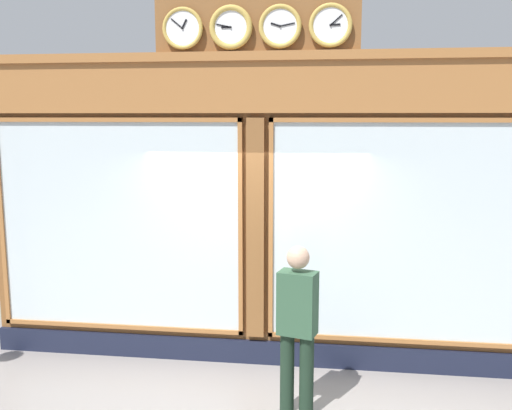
% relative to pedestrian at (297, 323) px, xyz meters
% --- Properties ---
extents(shop_facade, '(6.59, 0.42, 4.18)m').
position_rel_pedestrian_xyz_m(shop_facade, '(0.55, -1.23, 0.90)').
color(shop_facade, brown).
rests_on(shop_facade, ground_plane).
extents(pedestrian, '(0.41, 0.31, 1.69)m').
position_rel_pedestrian_xyz_m(pedestrian, '(0.00, 0.00, 0.00)').
color(pedestrian, '#1C2F21').
rests_on(pedestrian, ground_plane).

